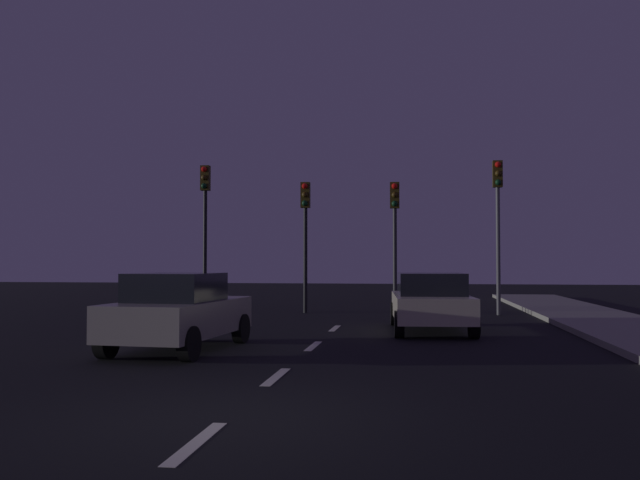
# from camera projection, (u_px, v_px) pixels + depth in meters

# --- Properties ---
(ground_plane) EXTENTS (80.00, 80.00, 0.00)m
(ground_plane) POSITION_uv_depth(u_px,v_px,m) (317.00, 343.00, 14.68)
(ground_plane) COLOR black
(lane_stripe_nearest) EXTENTS (0.16, 1.60, 0.01)m
(lane_stripe_nearest) POSITION_uv_depth(u_px,v_px,m) (196.00, 442.00, 6.56)
(lane_stripe_nearest) COLOR silver
(lane_stripe_nearest) RESTS_ON ground_plane
(lane_stripe_second) EXTENTS (0.16, 1.60, 0.01)m
(lane_stripe_second) POSITION_uv_depth(u_px,v_px,m) (276.00, 377.00, 10.32)
(lane_stripe_second) COLOR silver
(lane_stripe_second) RESTS_ON ground_plane
(lane_stripe_third) EXTENTS (0.16, 1.60, 0.01)m
(lane_stripe_third) POSITION_uv_depth(u_px,v_px,m) (313.00, 346.00, 14.08)
(lane_stripe_third) COLOR silver
(lane_stripe_third) RESTS_ON ground_plane
(lane_stripe_fourth) EXTENTS (0.16, 1.60, 0.01)m
(lane_stripe_fourth) POSITION_uv_depth(u_px,v_px,m) (335.00, 328.00, 17.84)
(lane_stripe_fourth) COLOR silver
(lane_stripe_fourth) RESTS_ON ground_plane
(traffic_signal_far_left) EXTENTS (0.32, 0.38, 5.25)m
(traffic_signal_far_left) POSITION_uv_depth(u_px,v_px,m) (205.00, 210.00, 23.87)
(traffic_signal_far_left) COLOR black
(traffic_signal_far_left) RESTS_ON ground_plane
(traffic_signal_center_left) EXTENTS (0.32, 0.38, 4.58)m
(traffic_signal_center_left) POSITION_uv_depth(u_px,v_px,m) (305.00, 221.00, 23.34)
(traffic_signal_center_left) COLOR black
(traffic_signal_center_left) RESTS_ON ground_plane
(traffic_signal_center_right) EXTENTS (0.32, 0.38, 4.53)m
(traffic_signal_center_right) POSITION_uv_depth(u_px,v_px,m) (395.00, 221.00, 22.89)
(traffic_signal_center_right) COLOR #2D2D30
(traffic_signal_center_right) RESTS_ON ground_plane
(traffic_signal_far_right) EXTENTS (0.32, 0.38, 5.21)m
(traffic_signal_far_right) POSITION_uv_depth(u_px,v_px,m) (498.00, 207.00, 22.42)
(traffic_signal_far_right) COLOR #4C4C51
(traffic_signal_far_right) RESTS_ON ground_plane
(car_stopped_ahead) EXTENTS (2.19, 4.35, 1.50)m
(car_stopped_ahead) POSITION_uv_depth(u_px,v_px,m) (431.00, 302.00, 17.08)
(car_stopped_ahead) COLOR beige
(car_stopped_ahead) RESTS_ON ground_plane
(car_adjacent_lane) EXTENTS (2.10, 4.02, 1.56)m
(car_adjacent_lane) POSITION_uv_depth(u_px,v_px,m) (179.00, 311.00, 13.39)
(car_adjacent_lane) COLOR gray
(car_adjacent_lane) RESTS_ON ground_plane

